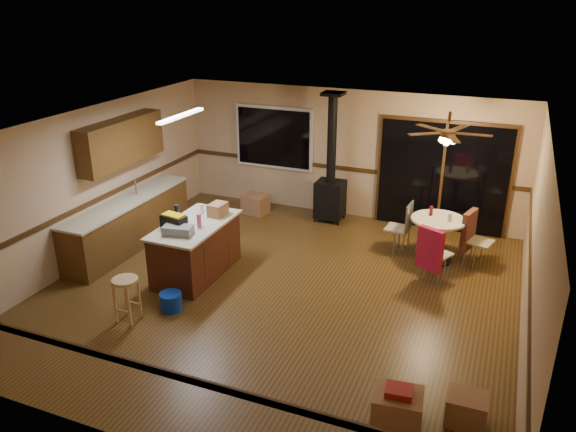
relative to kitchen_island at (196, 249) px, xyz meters
The scene contains 35 objects.
floor 1.57m from the kitchen_island, ahead, with size 7.00×7.00×0.00m, color #4E3415.
ceiling 2.62m from the kitchen_island, ahead, with size 7.00×7.00×0.00m, color silver.
wall_back 3.90m from the kitchen_island, 66.80° to the left, with size 7.00×7.00×0.00m, color tan.
wall_front 3.90m from the kitchen_island, 66.80° to the right, with size 7.00×7.00×0.00m, color tan.
wall_left 2.17m from the kitchen_island, behind, with size 7.00×7.00×0.00m, color tan.
wall_right 5.07m from the kitchen_island, ahead, with size 7.00×7.00×0.00m, color tan.
chair_rail 1.60m from the kitchen_island, ahead, with size 7.00×7.00×0.08m, color #3A230E, non-canonical shape.
window 3.61m from the kitchen_island, 91.66° to the left, with size 1.72×0.10×1.32m, color black.
sliding_door 4.88m from the kitchen_island, 45.42° to the left, with size 2.52×0.10×2.10m, color black.
lower_cabinets 1.77m from the kitchen_island, 163.61° to the left, with size 0.60×3.00×0.86m, color #553515.
countertop 1.82m from the kitchen_island, 163.61° to the left, with size 0.64×3.04×0.04m, color #C0B695.
upper_cabinets 2.43m from the kitchen_island, 159.02° to the left, with size 0.35×2.00×0.80m, color #553515.
kitchen_island is the anchor object (origin of this frame).
wood_stove 3.33m from the kitchen_island, 66.91° to the left, with size 0.55×0.50×2.52m.
ceiling_fan 4.45m from the kitchen_island, 29.24° to the left, with size 0.24×0.24×0.55m.
fluorescent_strip 2.15m from the kitchen_island, 135.00° to the left, with size 0.10×1.20×0.04m, color white.
toolbox_grey 0.69m from the kitchen_island, 91.34° to the right, with size 0.45×0.25×0.14m, color slate.
toolbox_black 0.66m from the kitchen_island, 121.38° to the right, with size 0.40×0.21×0.22m, color black.
toolbox_yellow_lid 0.76m from the kitchen_island, 121.38° to the right, with size 0.35×0.18×0.03m, color gold.
box_on_island 0.74m from the kitchen_island, 68.50° to the left, with size 0.23×0.32×0.21m, color #8C5F3E.
bottle_dark 0.67m from the kitchen_island, behind, with size 0.08×0.08×0.27m, color black.
bottle_pink 0.59m from the kitchen_island, 31.57° to the right, with size 0.07×0.07×0.22m, color #D84C8C.
bottle_white 0.69m from the kitchen_island, 103.73° to the left, with size 0.06×0.06×0.17m, color white.
bar_stool 1.61m from the kitchen_island, 96.27° to the right, with size 0.36×0.36×0.66m, color tan.
blue_bucket 1.19m from the kitchen_island, 78.78° to the right, with size 0.33×0.33×0.27m, color #0B2FA2.
dining_table 4.09m from the kitchen_island, 29.24° to the left, with size 0.92×0.92×0.78m.
glass_red 4.03m from the kitchen_island, 31.54° to the left, with size 0.06×0.06×0.17m, color #590C14.
glass_cream 4.24m from the kitchen_island, 27.46° to the left, with size 0.06×0.06×0.15m, color beige.
chair_left 3.64m from the kitchen_island, 35.09° to the left, with size 0.44×0.43×0.51m.
chair_near 3.77m from the kitchen_island, 17.53° to the left, with size 0.58×0.60×0.70m.
chair_right 4.60m from the kitchen_island, 27.15° to the left, with size 0.56×0.53×0.70m.
box_under_window 2.86m from the kitchen_island, 95.48° to the left, with size 0.49×0.40×0.40m, color #8C5F3E.
box_corner_a 4.39m from the kitchen_island, 30.23° to the right, with size 0.52×0.44×0.40m, color #8C5F3E.
box_corner_b 4.87m from the kitchen_island, 22.98° to the right, with size 0.43×0.37×0.34m, color #8C5F3E.
box_small_red 4.39m from the kitchen_island, 30.23° to the right, with size 0.28×0.24×0.08m, color maroon.
Camera 1 is at (3.01, -7.11, 4.39)m, focal length 35.00 mm.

